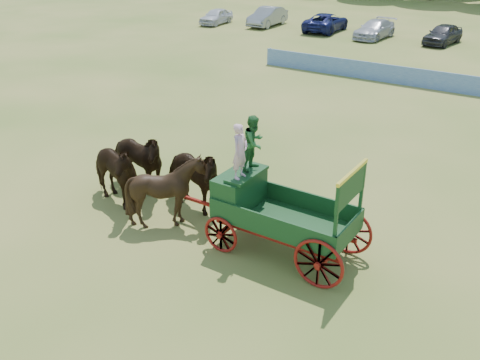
% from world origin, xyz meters
% --- Properties ---
extents(ground, '(160.00, 160.00, 0.00)m').
position_xyz_m(ground, '(0.00, 0.00, 0.00)').
color(ground, '#A6904B').
rests_on(ground, ground).
extents(horse_lead_left, '(2.87, 1.73, 2.27)m').
position_xyz_m(horse_lead_left, '(-8.22, -1.64, 1.13)').
color(horse_lead_left, black).
rests_on(horse_lead_left, ground).
extents(horse_lead_right, '(2.70, 1.25, 2.27)m').
position_xyz_m(horse_lead_right, '(-8.22, -0.54, 1.13)').
color(horse_lead_right, black).
rests_on(horse_lead_right, ground).
extents(horse_wheel_left, '(2.11, 1.89, 2.27)m').
position_xyz_m(horse_wheel_left, '(-5.82, -1.64, 1.14)').
color(horse_wheel_left, black).
rests_on(horse_wheel_left, ground).
extents(horse_wheel_right, '(2.83, 1.60, 2.27)m').
position_xyz_m(horse_wheel_right, '(-5.82, -0.54, 1.13)').
color(horse_wheel_right, black).
rests_on(horse_wheel_right, ground).
extents(farm_dray, '(6.00, 2.00, 3.72)m').
position_xyz_m(farm_dray, '(-2.87, -1.06, 1.64)').
color(farm_dray, maroon).
rests_on(farm_dray, ground).
extents(sponsor_banner, '(26.00, 0.08, 1.05)m').
position_xyz_m(sponsor_banner, '(-1.00, 18.00, 0.53)').
color(sponsor_banner, '#1D56A0').
rests_on(sponsor_banner, ground).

